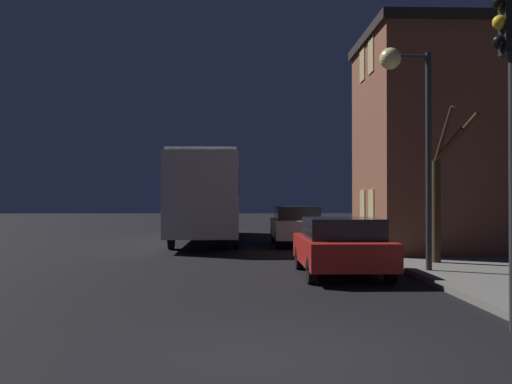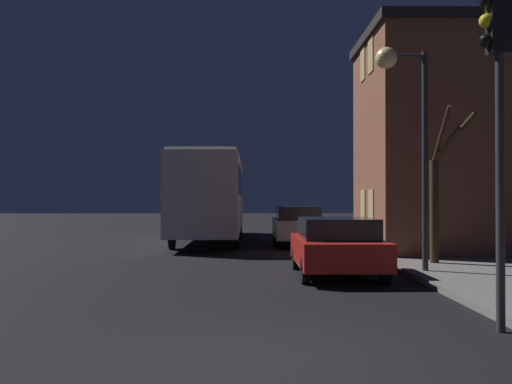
# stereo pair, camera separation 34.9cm
# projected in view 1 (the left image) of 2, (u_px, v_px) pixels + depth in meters

# --- Properties ---
(ground_plane) EXTENTS (120.00, 120.00, 0.00)m
(ground_plane) POSITION_uv_depth(u_px,v_px,m) (295.00, 358.00, 6.49)
(ground_plane) COLOR black
(brick_building) EXTENTS (3.87, 5.22, 7.10)m
(brick_building) POSITION_uv_depth(u_px,v_px,m) (422.00, 141.00, 18.73)
(brick_building) COLOR brown
(brick_building) RESTS_ON sidewalk
(streetlamp) EXTENTS (1.22, 0.51, 5.20)m
(streetlamp) POSITION_uv_depth(u_px,v_px,m) (407.00, 102.00, 13.31)
(streetlamp) COLOR #28282B
(streetlamp) RESTS_ON sidewalk
(traffic_light) EXTENTS (0.43, 0.24, 4.69)m
(traffic_light) POSITION_uv_depth(u_px,v_px,m) (511.00, 87.00, 7.83)
(traffic_light) COLOR #28282B
(traffic_light) RESTS_ON ground
(bare_tree) EXTENTS (0.88, 1.19, 3.98)m
(bare_tree) POSITION_uv_depth(u_px,v_px,m) (440.00, 191.00, 14.80)
(bare_tree) COLOR #382819
(bare_tree) RESTS_ON sidewalk
(bus) EXTENTS (2.49, 11.70, 3.49)m
(bus) POSITION_uv_depth(u_px,v_px,m) (209.00, 192.00, 23.97)
(bus) COLOR beige
(bus) RESTS_ON ground
(car_near_lane) EXTENTS (1.87, 3.82, 1.36)m
(car_near_lane) POSITION_uv_depth(u_px,v_px,m) (341.00, 245.00, 13.29)
(car_near_lane) COLOR #B21E19
(car_near_lane) RESTS_ON ground
(car_mid_lane) EXTENTS (1.77, 3.91, 1.50)m
(car_mid_lane) POSITION_uv_depth(u_px,v_px,m) (296.00, 225.00, 21.68)
(car_mid_lane) COLOR #B7BABF
(car_mid_lane) RESTS_ON ground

